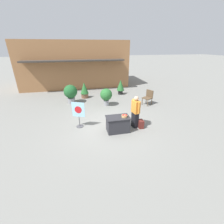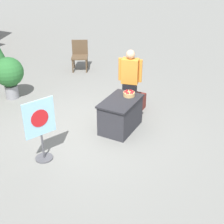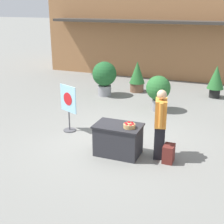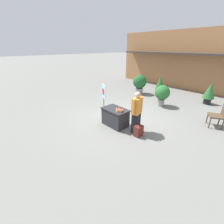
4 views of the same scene
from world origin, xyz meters
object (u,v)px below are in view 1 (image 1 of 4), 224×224
Objects in this scene: potted_plant_far_right at (121,86)px; potted_plant_far_left at (84,90)px; patio_chair at (148,97)px; apple_basket at (124,116)px; display_table at (118,124)px; person_visitor at (135,112)px; poster_board at (79,113)px; backpack at (141,124)px; potted_plant_near_right at (106,95)px; potted_plant_near_left at (71,92)px.

potted_plant_far_right is 3.07m from potted_plant_far_left.
potted_plant_far_right reaches higher than patio_chair.
display_table is at bearing 166.76° from apple_basket.
patio_chair is at bearing 49.19° from apple_basket.
potted_plant_far_left is (-4.31, 2.47, 0.08)m from patio_chair.
person_visitor is 3.57m from patio_chair.
person_visitor reaches higher than apple_basket.
person_visitor reaches higher than potted_plant_far_left.
poster_board is 6.18m from potted_plant_far_right.
potted_plant_near_right is (-1.12, 3.48, 0.53)m from backpack.
potted_plant_near_right is at bearing -88.23° from person_visitor.
potted_plant_near_left reaches higher than potted_plant_far_right.
poster_board is 1.31× the size of patio_chair.
backpack is at bearing 2.87° from display_table.
potted_plant_near_left reaches higher than apple_basket.
potted_plant_far_left is (-2.49, 5.51, 0.45)m from backpack.
apple_basket is at bearing 20.53° from patio_chair.
backpack is 0.33× the size of potted_plant_far_right.
person_visitor reaches higher than patio_chair.
poster_board is 0.99× the size of potted_plant_near_left.
backpack is 5.87m from potted_plant_far_right.
person_visitor is 1.24× the size of poster_board.
potted_plant_far_right is at bearing 17.87° from potted_plant_near_left.
person_visitor is (0.66, 0.28, 0.03)m from apple_basket.
potted_plant_far_right is (0.83, 5.66, -0.13)m from person_visitor.
apple_basket is 2.31m from poster_board.
potted_plant_near_left is at bearing -65.92° from person_visitor.
potted_plant_far_left reaches higher than apple_basket.
person_visitor is 1.63× the size of patio_chair.
potted_plant_far_left reaches higher than display_table.
poster_board is (-1.81, 0.85, 0.37)m from display_table.
potted_plant_far_left is 1.44m from potted_plant_near_left.
display_table is 1.23m from backpack.
potted_plant_near_right reaches higher than backpack.
apple_basket is 0.23× the size of potted_plant_near_right.
potted_plant_far_left is 1.04× the size of potted_plant_near_right.
potted_plant_far_right reaches higher than apple_basket.
person_visitor is at bearing 25.53° from patio_chair.
potted_plant_near_left is at bearing 127.95° from backpack.
apple_basket is at bearing 89.37° from poster_board.
display_table is at bearing -106.91° from potted_plant_far_right.
potted_plant_near_left is (-0.48, 3.71, 0.05)m from poster_board.
potted_plant_near_right reaches higher than patio_chair.
person_visitor reaches higher than potted_plant_near_right.
potted_plant_near_right reaches higher than apple_basket.
display_table is at bearing 87.78° from poster_board.
patio_chair is (1.82, 3.04, 0.37)m from backpack.
display_table is 5.72m from potted_plant_far_left.
potted_plant_near_left is (-3.51, 4.50, 0.59)m from backpack.
person_visitor is (0.95, 0.21, 0.46)m from display_table.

